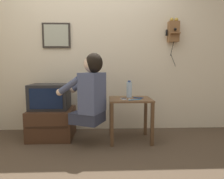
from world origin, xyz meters
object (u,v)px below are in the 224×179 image
(wall_phone_antique, at_px, (173,31))
(toothbrush, at_px, (134,100))
(cell_phone_held, at_px, (123,99))
(cell_phone_spare, at_px, (138,98))
(person, at_px, (90,90))
(framed_picture, at_px, (56,36))
(television, at_px, (50,97))
(water_bottle, at_px, (129,90))

(wall_phone_antique, distance_m, toothbrush, 1.31)
(cell_phone_held, distance_m, cell_phone_spare, 0.22)
(person, xyz_separation_m, cell_phone_spare, (0.63, 0.18, -0.13))
(framed_picture, xyz_separation_m, cell_phone_held, (0.97, -0.56, -0.89))
(television, relative_size, wall_phone_antique, 0.72)
(wall_phone_antique, distance_m, cell_phone_held, 1.36)
(wall_phone_antique, height_order, toothbrush, wall_phone_antique)
(cell_phone_held, bearing_deg, framed_picture, 142.37)
(framed_picture, bearing_deg, cell_phone_spare, -21.90)
(wall_phone_antique, xyz_separation_m, framed_picture, (-1.78, 0.04, -0.07))
(water_bottle, distance_m, toothbrush, 0.26)
(television, xyz_separation_m, cell_phone_held, (1.02, -0.23, -0.00))
(television, relative_size, framed_picture, 1.25)
(television, distance_m, wall_phone_antique, 2.08)
(cell_phone_held, relative_size, toothbrush, 0.75)
(television, bearing_deg, wall_phone_antique, 8.76)
(framed_picture, bearing_deg, television, -97.07)
(person, distance_m, cell_phone_held, 0.45)
(person, height_order, cell_phone_held, person)
(person, xyz_separation_m, framed_picture, (-0.55, 0.66, 0.76))
(television, relative_size, cell_phone_spare, 3.82)
(person, height_order, cell_phone_spare, person)
(television, xyz_separation_m, toothbrush, (1.14, -0.31, 0.00))
(framed_picture, bearing_deg, person, -50.10)
(television, bearing_deg, water_bottle, -3.55)
(framed_picture, bearing_deg, wall_phone_antique, -1.44)
(person, height_order, framed_picture, framed_picture)
(person, bearing_deg, framed_picture, 63.99)
(person, xyz_separation_m, wall_phone_antique, (1.23, 0.61, 0.83))
(framed_picture, xyz_separation_m, cell_phone_spare, (1.18, -0.48, -0.89))
(person, relative_size, toothbrush, 5.02)
(water_bottle, bearing_deg, person, -153.05)
(cell_phone_spare, xyz_separation_m, toothbrush, (-0.08, -0.16, 0.00))
(wall_phone_antique, xyz_separation_m, cell_phone_held, (-0.81, -0.51, -0.96))
(television, distance_m, cell_phone_spare, 1.23)
(water_bottle, xyz_separation_m, toothbrush, (0.03, -0.24, -0.10))
(toothbrush, bearing_deg, water_bottle, -12.86)
(cell_phone_held, bearing_deg, television, 159.29)
(water_bottle, relative_size, toothbrush, 1.34)
(water_bottle, height_order, toothbrush, water_bottle)
(cell_phone_held, bearing_deg, cell_phone_spare, 13.29)
(cell_phone_spare, distance_m, toothbrush, 0.18)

